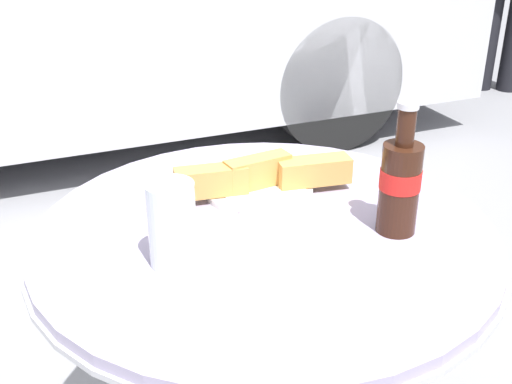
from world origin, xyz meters
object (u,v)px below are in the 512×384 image
parked_car (8,10)px  lunch_plate_near (262,180)px  cola_bottle_left (400,183)px  bistro_table (264,296)px  drinking_glass (172,228)px

parked_car → lunch_plate_near: bearing=-82.6°
cola_bottle_left → lunch_plate_near: (-0.16, 0.22, -0.06)m
cola_bottle_left → parked_car: bearing=100.0°
cola_bottle_left → lunch_plate_near: 0.28m
bistro_table → lunch_plate_near: size_ratio=2.38×
bistro_table → lunch_plate_near: bearing=69.4°
lunch_plate_near → parked_car: bearing=97.4°
bistro_table → cola_bottle_left: bearing=-25.0°
cola_bottle_left → drinking_glass: 0.38m
lunch_plate_near → parked_car: (-0.32, 2.51, -0.08)m
bistro_table → cola_bottle_left: size_ratio=3.54×
drinking_glass → lunch_plate_near: (0.22, 0.18, -0.03)m
drinking_glass → parked_car: parked_car is taller
bistro_table → drinking_glass: size_ratio=5.89×
drinking_glass → parked_car: 2.69m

